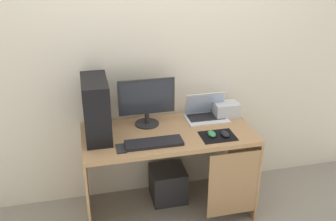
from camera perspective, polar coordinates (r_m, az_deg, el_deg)
ground_plane at (r=3.36m, az=0.00°, el=-14.35°), size 8.00×8.00×0.00m
wall_back at (r=3.08m, az=-1.50°, el=9.29°), size 4.00×0.05×2.60m
desk at (r=3.02m, az=0.36°, el=-5.85°), size 1.32×0.63×0.73m
pc_tower at (r=2.85m, az=-10.66°, el=0.29°), size 0.19×0.42×0.45m
monitor at (r=2.99m, az=-3.21°, el=1.34°), size 0.44×0.19×0.39m
laptop at (r=3.18m, az=5.64°, el=-0.37°), size 0.34×0.23×0.22m
projector at (r=3.22m, az=8.67°, el=0.13°), size 0.20×0.14×0.12m
keyboard at (r=2.78m, az=-2.11°, el=-4.85°), size 0.42×0.14×0.02m
mousepad at (r=2.91m, az=7.43°, el=-3.80°), size 0.26×0.20×0.00m
mouse_left at (r=2.90m, az=6.54°, el=-3.47°), size 0.06×0.10×0.03m
mouse_right at (r=2.91m, az=8.47°, el=-3.48°), size 0.06×0.10×0.03m
cell_phone at (r=2.74m, az=-6.99°, el=-5.65°), size 0.07×0.13×0.01m
subwoofer at (r=3.39m, az=0.01°, el=-10.84°), size 0.29×0.29×0.29m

